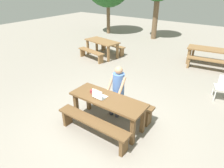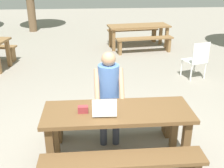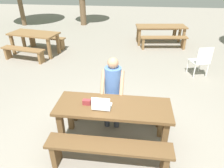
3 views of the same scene
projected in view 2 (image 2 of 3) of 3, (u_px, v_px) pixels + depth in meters
name	position (u px, v px, depth m)	size (l,w,h in m)	color
ground_plane	(117.00, 160.00, 3.68)	(30.00, 30.00, 0.00)	gray
picnic_table_front	(118.00, 119.00, 3.43)	(1.84, 0.67, 0.76)	brown
bench_near	(123.00, 167.00, 3.02)	(1.83, 0.30, 0.47)	brown
bench_far	(114.00, 116.00, 4.06)	(1.83, 0.30, 0.47)	brown
laptop	(104.00, 111.00, 3.26)	(0.30, 0.25, 0.23)	white
small_pouch	(83.00, 109.00, 3.32)	(0.13, 0.07, 0.08)	#993338
person_seated	(109.00, 91.00, 3.85)	(0.41, 0.41, 1.34)	#333847
plastic_chair	(197.00, 59.00, 6.24)	(0.55, 0.55, 0.87)	white
picnic_table_rear	(139.00, 29.00, 8.68)	(1.99, 0.95, 0.72)	olive
bench_rear_south	(145.00, 42.00, 8.20)	(1.75, 0.51, 0.47)	olive
bench_rear_north	(133.00, 32.00, 9.36)	(1.75, 0.51, 0.47)	olive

